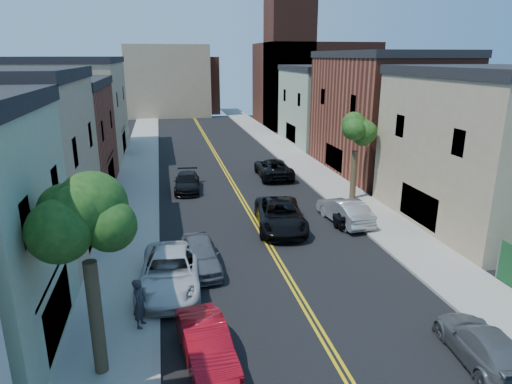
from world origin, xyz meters
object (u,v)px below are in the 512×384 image
black_suv_lane (280,215)px  pedestrian_left (140,303)px  white_pickup (170,271)px  silver_car_right (345,211)px  red_sedan (206,344)px  grey_car_right (483,345)px  dark_car_right_far (273,168)px  grey_car_left (200,255)px  black_car_right (343,210)px  black_car_left (187,182)px

black_suv_lane → pedestrian_left: 12.24m
black_suv_lane → white_pickup: bearing=-130.2°
silver_car_right → red_sedan: bearing=43.5°
grey_car_right → dark_car_right_far: bearing=-81.4°
dark_car_right_far → black_suv_lane: size_ratio=0.96×
grey_car_right → grey_car_left: bearing=-39.4°
grey_car_right → dark_car_right_far: dark_car_right_far is taller
grey_car_right → silver_car_right: silver_car_right is taller
pedestrian_left → red_sedan: bearing=-119.9°
grey_car_right → dark_car_right_far: (-1.08, 25.57, 0.16)m
grey_car_right → pedestrian_left: (-11.58, 4.39, 0.49)m
black_car_right → silver_car_right: bearing=94.5°
red_sedan → white_pickup: (-1.07, 5.52, 0.11)m
red_sedan → black_suv_lane: bearing=56.8°
grey_car_left → dark_car_right_far: size_ratio=0.77×
black_car_right → black_suv_lane: black_suv_lane is taller
red_sedan → black_car_right: (9.93, 12.10, 0.03)m
red_sedan → grey_car_right: bearing=-19.0°
red_sedan → black_car_left: red_sedan is taller
black_suv_lane → grey_car_right: bearing=-67.8°
grey_car_left → dark_car_right_far: dark_car_right_far is taller
black_car_left → grey_car_right: bearing=-64.5°
red_sedan → black_car_left: 21.00m
grey_car_left → white_pickup: bearing=-134.3°
white_pickup → dark_car_right_far: (9.30, 18.09, -0.01)m
white_pickup → pedestrian_left: bearing=-106.0°
white_pickup → black_suv_lane: size_ratio=0.97×
black_car_left → black_suv_lane: black_suv_lane is taller
white_pickup → silver_car_right: 12.66m
black_car_left → pedestrian_left: 18.78m
white_pickup → dark_car_right_far: 20.34m
black_suv_lane → dark_car_right_far: bearing=85.5°
silver_car_right → black_suv_lane: bearing=-5.3°
black_car_right → dark_car_right_far: size_ratio=0.74×
white_pickup → grey_car_left: (1.49, 1.62, -0.05)m
dark_car_right_far → grey_car_right: bearing=94.6°
grey_car_right → pedestrian_left: 12.40m
white_pickup → black_car_right: size_ratio=1.36×
grey_car_right → silver_car_right: (0.62, 13.74, 0.14)m
white_pickup → black_car_left: (1.70, 15.47, -0.14)m
black_car_right → black_suv_lane: size_ratio=0.72×
red_sedan → pedestrian_left: bearing=125.7°
grey_car_right → pedestrian_left: pedestrian_left is taller
black_car_right → pedestrian_left: bearing=42.8°
black_car_left → black_car_right: size_ratio=1.09×
dark_car_right_far → black_car_right: bearing=100.6°
white_pickup → grey_car_right: bearing=-30.5°
red_sedan → black_car_right: size_ratio=0.99×
grey_car_left → black_car_right: bearing=25.7°
black_car_right → grey_car_left: bearing=32.0°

